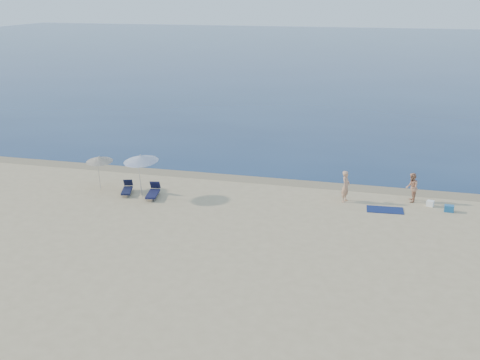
% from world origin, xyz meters
% --- Properties ---
extents(sea, '(240.00, 160.00, 0.01)m').
position_xyz_m(sea, '(0.00, 100.00, 0.00)').
color(sea, '#0B2247').
rests_on(sea, ground).
extents(wet_sand_strip, '(240.00, 1.60, 0.00)m').
position_xyz_m(wet_sand_strip, '(0.00, 19.40, 0.00)').
color(wet_sand_strip, '#847254').
rests_on(wet_sand_strip, ground).
extents(person_left, '(0.56, 0.73, 1.77)m').
position_xyz_m(person_left, '(2.68, 16.77, 0.88)').
color(person_left, tan).
rests_on(person_left, ground).
extents(person_right, '(0.66, 0.83, 1.66)m').
position_xyz_m(person_right, '(6.25, 17.65, 0.83)').
color(person_right, tan).
rests_on(person_right, ground).
extents(beach_towel, '(2.01, 1.21, 0.03)m').
position_xyz_m(beach_towel, '(4.91, 15.88, 0.02)').
color(beach_towel, '#0E1948').
rests_on(beach_towel, ground).
extents(white_bag, '(0.45, 0.41, 0.32)m').
position_xyz_m(white_bag, '(7.28, 17.15, 0.16)').
color(white_bag, white).
rests_on(white_bag, ground).
extents(blue_cooler, '(0.52, 0.39, 0.35)m').
position_xyz_m(blue_cooler, '(8.22, 16.53, 0.18)').
color(blue_cooler, '#1C5D97').
rests_on(blue_cooler, ground).
extents(umbrella_near, '(2.53, 2.54, 2.58)m').
position_xyz_m(umbrella_near, '(-8.68, 14.66, 2.24)').
color(umbrella_near, silver).
rests_on(umbrella_near, ground).
extents(umbrella_far, '(1.79, 1.81, 2.11)m').
position_xyz_m(umbrella_far, '(-11.60, 15.26, 1.83)').
color(umbrella_far, silver).
rests_on(umbrella_far, ground).
extents(lounger_left, '(0.98, 1.67, 0.70)m').
position_xyz_m(lounger_left, '(-9.74, 14.86, 0.26)').
color(lounger_left, '#121632').
rests_on(lounger_left, ground).
extents(lounger_right, '(0.91, 1.83, 0.77)m').
position_xyz_m(lounger_right, '(-8.02, 14.66, 0.28)').
color(lounger_right, '#16183E').
rests_on(lounger_right, ground).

